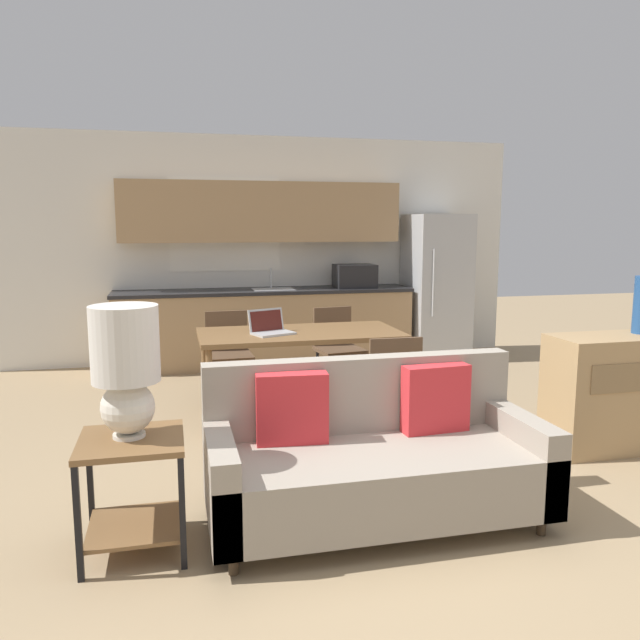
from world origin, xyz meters
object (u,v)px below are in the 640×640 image
at_px(couch, 372,459).
at_px(laptop, 270,328).
at_px(refrigerator, 436,287).
at_px(dining_table, 300,339).
at_px(dining_chair_far_right, 337,345).
at_px(side_table, 133,475).
at_px(dining_chair_far_left, 228,350).
at_px(table_lamp, 126,364).
at_px(dining_chair_near_right, 390,382).
at_px(credenza, 622,392).

xyz_separation_m(couch, laptop, (-0.29, 1.86, 0.46)).
distance_m(refrigerator, dining_table, 3.01).
distance_m(dining_table, dining_chair_far_right, 0.95).
bearing_deg(side_table, dining_table, 57.08).
relative_size(dining_chair_far_left, laptop, 2.15).
distance_m(table_lamp, dining_chair_near_right, 2.22).
relative_size(side_table, dining_chair_near_right, 0.71).
relative_size(couch, side_table, 3.10).
xyz_separation_m(side_table, dining_chair_far_right, (1.80, 2.71, 0.08)).
bearing_deg(couch, dining_table, 90.79).
height_order(table_lamp, dining_chair_far_right, table_lamp).
xyz_separation_m(dining_table, dining_chair_far_right, (0.53, 0.76, -0.22)).
bearing_deg(refrigerator, credenza, -89.53).
bearing_deg(dining_chair_far_left, side_table, -106.71).
bearing_deg(credenza, dining_table, 150.39).
bearing_deg(credenza, dining_chair_far_left, 144.17).
bearing_deg(dining_chair_near_right, couch, 67.31).
distance_m(dining_table, side_table, 2.35).
distance_m(refrigerator, credenza, 3.37).
xyz_separation_m(dining_table, credenza, (2.19, -1.24, -0.27)).
relative_size(couch, dining_chair_far_left, 2.21).
xyz_separation_m(refrigerator, credenza, (0.03, -3.34, -0.46)).
xyz_separation_m(dining_chair_far_left, dining_chair_near_right, (1.08, -1.48, 0.00)).
bearing_deg(couch, refrigerator, 61.85).
bearing_deg(couch, dining_chair_near_right, 65.79).
relative_size(side_table, laptop, 1.53).
xyz_separation_m(refrigerator, side_table, (-3.42, -4.05, -0.48)).
bearing_deg(dining_table, refrigerator, 44.15).
distance_m(side_table, laptop, 2.21).
bearing_deg(side_table, dining_chair_near_right, 33.76).
xyz_separation_m(dining_table, dining_chair_near_right, (0.54, -0.75, -0.22)).
height_order(refrigerator, dining_table, refrigerator).
bearing_deg(credenza, dining_chair_near_right, 163.33).
bearing_deg(dining_chair_far_left, dining_chair_near_right, -55.41).
height_order(table_lamp, laptop, table_lamp).
bearing_deg(dining_chair_far_left, credenza, -37.46).
height_order(refrigerator, table_lamp, refrigerator).
xyz_separation_m(dining_chair_near_right, dining_chair_far_right, (-0.01, 1.51, 0.00)).
bearing_deg(side_table, dining_chair_far_right, 56.49).
bearing_deg(credenza, side_table, -168.33).
relative_size(credenza, dining_chair_far_right, 1.33).
bearing_deg(laptop, refrigerator, 20.30).
height_order(side_table, table_lamp, table_lamp).
distance_m(table_lamp, dining_chair_far_left, 2.80).
relative_size(dining_table, couch, 0.91).
bearing_deg(laptop, couch, -102.34).
bearing_deg(credenza, couch, -163.31).
height_order(credenza, dining_chair_near_right, credenza).
relative_size(side_table, credenza, 0.54).
height_order(refrigerator, credenza, refrigerator).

